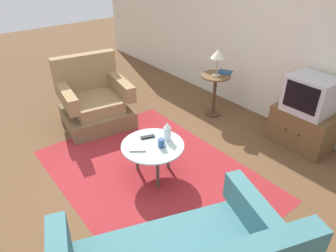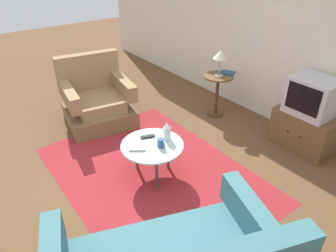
# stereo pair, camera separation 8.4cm
# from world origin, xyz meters

# --- Properties ---
(ground_plane) EXTENTS (16.00, 16.00, 0.00)m
(ground_plane) POSITION_xyz_m (0.00, 0.00, 0.00)
(ground_plane) COLOR brown
(back_wall) EXTENTS (9.00, 0.12, 2.70)m
(back_wall) POSITION_xyz_m (0.00, 2.44, 1.35)
(back_wall) COLOR beige
(back_wall) RESTS_ON ground
(area_rug) EXTENTS (2.68, 1.92, 0.00)m
(area_rug) POSITION_xyz_m (0.04, 0.20, 0.00)
(area_rug) COLOR maroon
(area_rug) RESTS_ON ground
(armchair) EXTENTS (1.01, 1.05, 0.96)m
(armchair) POSITION_xyz_m (-1.50, 0.27, 0.32)
(armchair) COLOR brown
(armchair) RESTS_ON ground
(coffee_table) EXTENTS (0.70, 0.70, 0.42)m
(coffee_table) POSITION_xyz_m (0.05, 0.20, 0.38)
(coffee_table) COLOR #B2C6C1
(coffee_table) RESTS_ON ground
(side_table) EXTENTS (0.44, 0.44, 0.66)m
(side_table) POSITION_xyz_m (-0.56, 1.81, 0.47)
(side_table) COLOR brown
(side_table) RESTS_ON ground
(tv_stand) EXTENTS (0.75, 0.49, 0.50)m
(tv_stand) POSITION_xyz_m (0.76, 2.10, 0.25)
(tv_stand) COLOR brown
(tv_stand) RESTS_ON ground
(television) EXTENTS (0.53, 0.46, 0.46)m
(television) POSITION_xyz_m (0.76, 2.09, 0.74)
(television) COLOR #B7B7BC
(television) RESTS_ON tv_stand
(table_lamp) EXTENTS (0.21, 0.21, 0.39)m
(table_lamp) POSITION_xyz_m (-0.53, 1.78, 0.97)
(table_lamp) COLOR #9E937A
(table_lamp) RESTS_ON side_table
(vase) EXTENTS (0.08, 0.08, 0.22)m
(vase) POSITION_xyz_m (0.06, 0.39, 0.53)
(vase) COLOR white
(vase) RESTS_ON coffee_table
(mug) EXTENTS (0.12, 0.07, 0.10)m
(mug) POSITION_xyz_m (0.14, 0.25, 0.47)
(mug) COLOR #335184
(mug) RESTS_ON coffee_table
(tv_remote_dark) EXTENTS (0.10, 0.17, 0.02)m
(tv_remote_dark) POSITION_xyz_m (-0.11, 0.24, 0.43)
(tv_remote_dark) COLOR black
(tv_remote_dark) RESTS_ON coffee_table
(tv_remote_silver) EXTENTS (0.14, 0.16, 0.02)m
(tv_remote_silver) POSITION_xyz_m (0.04, -0.00, 0.43)
(tv_remote_silver) COLOR #B2B2B7
(tv_remote_silver) RESTS_ON coffee_table
(book) EXTENTS (0.26, 0.24, 0.02)m
(book) POSITION_xyz_m (-0.53, 1.97, 0.67)
(book) COLOR navy
(book) RESTS_ON side_table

